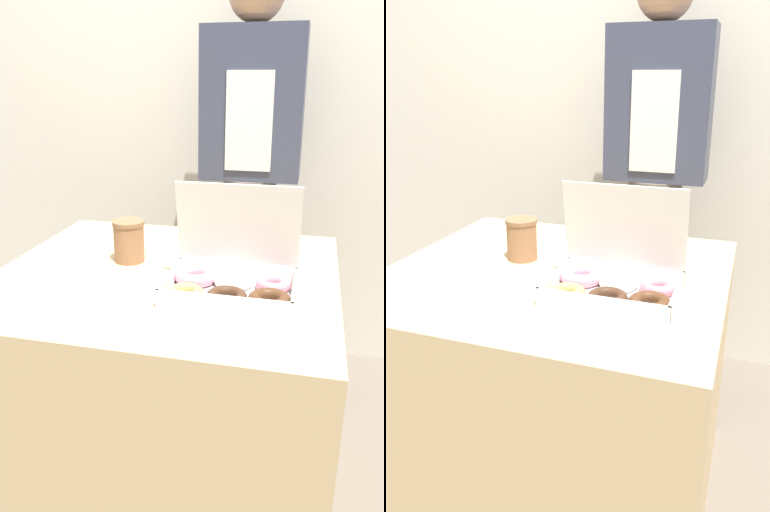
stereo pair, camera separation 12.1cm
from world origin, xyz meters
TOP-DOWN VIEW (x-y plane):
  - ground_plane at (0.00, 0.00)m, footprint 14.00×14.00m
  - wall_back at (0.00, 1.03)m, footprint 10.00×0.05m
  - table at (0.00, 0.00)m, footprint 0.95×0.88m
  - donut_box at (0.20, -0.11)m, footprint 0.33×0.24m
  - coffee_cup at (-0.13, 0.06)m, footprint 0.09×0.09m
  - person_customer at (0.13, 0.75)m, footprint 0.39×0.22m

SIDE VIEW (x-z plane):
  - ground_plane at x=0.00m, z-range 0.00..0.00m
  - table at x=0.00m, z-range 0.00..0.76m
  - donut_box at x=0.20m, z-range 0.67..0.94m
  - coffee_cup at x=-0.13m, z-range 0.76..0.89m
  - person_customer at x=0.13m, z-range 0.09..1.78m
  - wall_back at x=0.00m, z-range 0.00..2.60m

